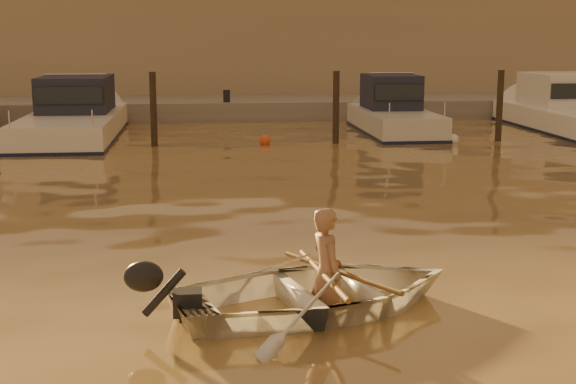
{
  "coord_description": "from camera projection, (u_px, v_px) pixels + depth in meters",
  "views": [
    {
      "loc": [
        1.0,
        -8.12,
        3.03
      ],
      "look_at": [
        2.28,
        3.25,
        0.75
      ],
      "focal_mm": 50.0,
      "sensor_mm": 36.0,
      "label": 1
    }
  ],
  "objects": [
    {
      "name": "ground_plane",
      "position": [
        107.0,
        327.0,
        8.39
      ],
      "size": [
        160.0,
        160.0,
        0.0
      ],
      "primitive_type": "plane",
      "color": "brown",
      "rests_on": "ground"
    },
    {
      "name": "dinghy",
      "position": [
        318.0,
        292.0,
        8.84
      ],
      "size": [
        3.73,
        3.08,
        0.67
      ],
      "primitive_type": "imported",
      "rotation": [
        0.0,
        0.0,
        1.83
      ],
      "color": "silver",
      "rests_on": "ground_plane"
    },
    {
      "name": "person",
      "position": [
        327.0,
        272.0,
        8.84
      ],
      "size": [
        0.48,
        0.6,
        1.46
      ],
      "primitive_type": "imported",
      "rotation": [
        0.0,
        0.0,
        1.83
      ],
      "color": "#9F6C4F",
      "rests_on": "dinghy"
    },
    {
      "name": "outboard_motor",
      "position": [
        186.0,
        303.0,
        8.29
      ],
      "size": [
        0.97,
        0.62,
        0.7
      ],
      "primitive_type": null,
      "rotation": [
        0.0,
        0.0,
        0.26
      ],
      "color": "black",
      "rests_on": "dinghy"
    },
    {
      "name": "oar_port",
      "position": [
        339.0,
        272.0,
        8.89
      ],
      "size": [
        1.01,
        1.9,
        0.13
      ],
      "primitive_type": "cylinder",
      "rotation": [
        1.54,
        0.0,
        0.47
      ],
      "color": "brown",
      "rests_on": "dinghy"
    },
    {
      "name": "oar_starboard",
      "position": [
        323.0,
        274.0,
        8.82
      ],
      "size": [
        0.25,
        2.1,
        0.13
      ],
      "primitive_type": "cylinder",
      "rotation": [
        1.54,
        0.0,
        0.09
      ],
      "color": "brown",
      "rests_on": "dinghy"
    },
    {
      "name": "moored_boat_2",
      "position": [
        73.0,
        116.0,
        23.57
      ],
      "size": [
        2.53,
        8.38,
        1.75
      ],
      "primitive_type": null,
      "color": "white",
      "rests_on": "ground_plane"
    },
    {
      "name": "moored_boat_4",
      "position": [
        395.0,
        112.0,
        24.63
      ],
      "size": [
        1.96,
        6.13,
        1.75
      ],
      "primitive_type": null,
      "color": "beige",
      "rests_on": "ground_plane"
    },
    {
      "name": "moored_boat_5",
      "position": [
        567.0,
        110.0,
        25.24
      ],
      "size": [
        2.29,
        7.67,
        1.75
      ],
      "primitive_type": null,
      "color": "white",
      "rests_on": "ground_plane"
    },
    {
      "name": "piling_2",
      "position": [
        154.0,
        113.0,
        21.64
      ],
      "size": [
        0.18,
        0.18,
        2.2
      ],
      "primitive_type": "cylinder",
      "color": "#2D2319",
      "rests_on": "ground_plane"
    },
    {
      "name": "piling_3",
      "position": [
        336.0,
        111.0,
        22.19
      ],
      "size": [
        0.18,
        0.18,
        2.2
      ],
      "primitive_type": "cylinder",
      "color": "#2D2319",
      "rests_on": "ground_plane"
    },
    {
      "name": "piling_4",
      "position": [
        499.0,
        109.0,
        22.71
      ],
      "size": [
        0.18,
        0.18,
        2.2
      ],
      "primitive_type": "cylinder",
      "color": "#2D2319",
      "rests_on": "ground_plane"
    },
    {
      "name": "fender_c",
      "position": [
        49.0,
        150.0,
        20.45
      ],
      "size": [
        0.3,
        0.3,
        0.3
      ],
      "primitive_type": "sphere",
      "color": "silver",
      "rests_on": "ground_plane"
    },
    {
      "name": "fender_d",
      "position": [
        265.0,
        141.0,
        22.15
      ],
      "size": [
        0.3,
        0.3,
        0.3
      ],
      "primitive_type": "sphere",
      "color": "#DB4819",
      "rests_on": "ground_plane"
    },
    {
      "name": "fender_e",
      "position": [
        453.0,
        139.0,
        22.41
      ],
      "size": [
        0.3,
        0.3,
        0.3
      ],
      "primitive_type": "sphere",
      "color": "white",
      "rests_on": "ground_plane"
    },
    {
      "name": "quay",
      "position": [
        171.0,
        113.0,
        29.32
      ],
      "size": [
        52.0,
        4.0,
        1.0
      ],
      "primitive_type": "cube",
      "color": "gray",
      "rests_on": "ground_plane"
    },
    {
      "name": "waterfront_building",
      "position": [
        173.0,
        48.0,
        34.24
      ],
      "size": [
        46.0,
        7.0,
        4.8
      ],
      "primitive_type": "cube",
      "color": "#9E8466",
      "rests_on": "quay"
    }
  ]
}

